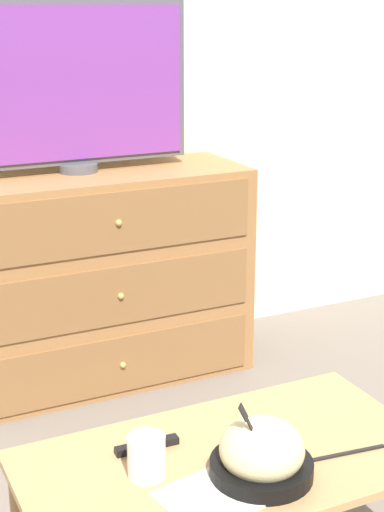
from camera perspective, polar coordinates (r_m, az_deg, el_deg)
ground_plane at (r=3.40m, az=-6.20°, el=-6.57°), size 12.00×12.00×0.00m
wall_back at (r=3.12m, az=-7.18°, el=15.91°), size 12.00×0.05×2.60m
dresser at (r=3.00m, az=-6.67°, el=-1.58°), size 1.12×0.44×0.81m
tv at (r=2.88m, az=-8.58°, el=12.15°), size 0.85×0.15×0.60m
coffee_table at (r=1.93m, az=2.71°, el=-15.70°), size 0.98×0.53×0.39m
takeout_bowl at (r=1.81m, az=5.09°, el=-14.18°), size 0.23×0.23×0.19m
drink_cup at (r=1.81m, az=-3.33°, el=-14.51°), size 0.09×0.09×0.10m
napkin at (r=1.76m, az=1.16°, el=-17.26°), size 0.22×0.22×0.00m
knife at (r=1.94m, az=11.26°, el=-13.88°), size 0.20×0.03×0.01m
remote_control at (r=1.93m, az=-3.30°, el=-13.59°), size 0.16×0.03×0.02m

